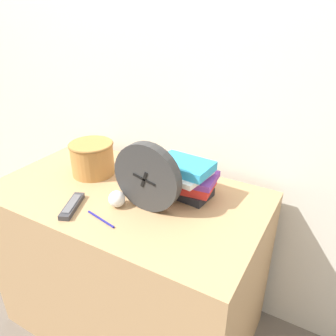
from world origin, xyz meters
The scene contains 8 objects.
wall_back centered at (0.00, 0.73, 1.20)m, with size 6.00×0.04×2.40m.
desk centered at (0.00, 0.33, 0.39)m, with size 1.15×0.66×0.77m.
desk_clock centered at (0.14, 0.28, 0.91)m, with size 0.27×0.04×0.27m.
book_stack centered at (0.23, 0.44, 0.86)m, with size 0.25×0.21×0.16m.
basket centered at (-0.24, 0.40, 0.86)m, with size 0.20×0.20×0.15m.
tv_remote centered at (-0.11, 0.13, 0.79)m, with size 0.11×0.17×0.02m.
crumpled_paper_ball centered at (0.03, 0.23, 0.81)m, with size 0.07×0.07×0.07m.
pen centered at (0.04, 0.13, 0.78)m, with size 0.15×0.04×0.01m.
Camera 1 is at (0.74, -0.61, 1.49)m, focal length 35.00 mm.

